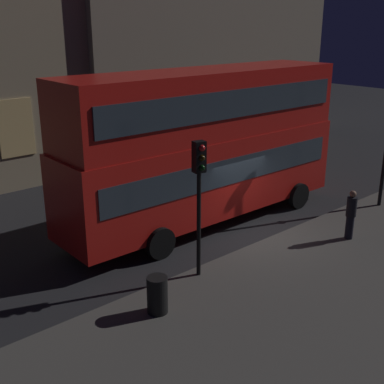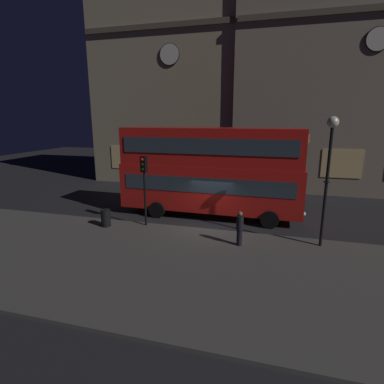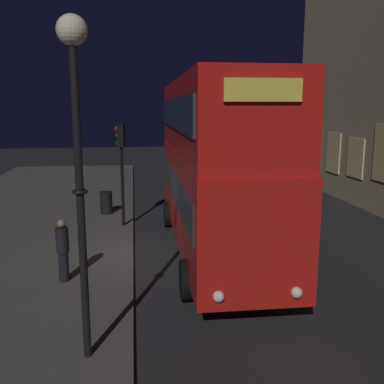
# 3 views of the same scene
# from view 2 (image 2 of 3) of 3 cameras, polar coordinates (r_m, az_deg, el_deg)

# --- Properties ---
(ground_plane) EXTENTS (80.00, 80.00, 0.00)m
(ground_plane) POSITION_cam_2_polar(r_m,az_deg,el_deg) (17.62, 2.98, -6.56)
(ground_plane) COLOR #232326
(sidewalk_slab) EXTENTS (44.00, 8.99, 0.12)m
(sidewalk_slab) POSITION_cam_2_polar(r_m,az_deg,el_deg) (13.18, -1.88, -13.51)
(sidewalk_slab) COLOR #4C4944
(sidewalk_slab) RESTS_ON ground
(building_with_clock) EXTENTS (14.74, 9.26, 16.76)m
(building_with_clock) POSITION_cam_2_polar(r_m,az_deg,el_deg) (32.42, -2.20, 17.66)
(building_with_clock) COLOR tan
(building_with_clock) RESTS_ON ground
(building_plain_facade) EXTENTS (17.04, 10.12, 17.04)m
(building_plain_facade) POSITION_cam_2_polar(r_m,az_deg,el_deg) (31.29, 25.43, 16.83)
(building_plain_facade) COLOR gray
(building_plain_facade) RESTS_ON ground
(double_decker_bus) EXTENTS (11.22, 2.98, 5.48)m
(double_decker_bus) POSITION_cam_2_polar(r_m,az_deg,el_deg) (18.98, 3.37, 4.43)
(double_decker_bus) COLOR red
(double_decker_bus) RESTS_ON ground
(traffic_light_near_kerb) EXTENTS (0.36, 0.39, 3.91)m
(traffic_light_near_kerb) POSITION_cam_2_polar(r_m,az_deg,el_deg) (17.10, -8.83, 2.88)
(traffic_light_near_kerb) COLOR black
(traffic_light_near_kerb) RESTS_ON sidewalk_slab
(street_lamp) EXTENTS (0.51, 0.51, 6.00)m
(street_lamp) POSITION_cam_2_polar(r_m,az_deg,el_deg) (15.09, 24.05, 6.42)
(street_lamp) COLOR black
(street_lamp) RESTS_ON sidewalk_slab
(pedestrian) EXTENTS (0.33, 0.33, 1.68)m
(pedestrian) POSITION_cam_2_polar(r_m,az_deg,el_deg) (14.84, 8.79, -6.57)
(pedestrian) COLOR black
(pedestrian) RESTS_ON sidewalk_slab
(litter_bin) EXTENTS (0.52, 0.52, 0.96)m
(litter_bin) POSITION_cam_2_polar(r_m,az_deg,el_deg) (17.97, -15.62, -4.63)
(litter_bin) COLOR black
(litter_bin) RESTS_ON sidewalk_slab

